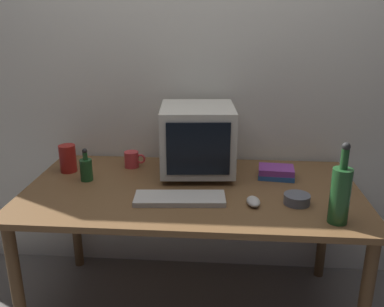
{
  "coord_description": "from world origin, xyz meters",
  "views": [
    {
      "loc": [
        0.15,
        -1.9,
        1.56
      ],
      "look_at": [
        0.0,
        0.0,
        0.92
      ],
      "focal_mm": 38.83,
      "sensor_mm": 36.0,
      "label": 1
    }
  ],
  "objects_px": {
    "computer_mouse": "(253,202)",
    "mug": "(132,159)",
    "keyboard": "(180,198)",
    "metal_canister": "(68,158)",
    "bottle_tall": "(340,193)",
    "crt_monitor": "(197,139)",
    "cd_spindle": "(297,199)",
    "bottle_short": "(86,169)",
    "book_stack": "(276,172)"
  },
  "relations": [
    {
      "from": "keyboard",
      "to": "bottle_short",
      "type": "relative_size",
      "value": 2.41
    },
    {
      "from": "keyboard",
      "to": "crt_monitor",
      "type": "bearing_deg",
      "value": 76.51
    },
    {
      "from": "keyboard",
      "to": "bottle_short",
      "type": "xyz_separation_m",
      "value": [
        -0.51,
        0.21,
        0.05
      ]
    },
    {
      "from": "bottle_short",
      "to": "crt_monitor",
      "type": "bearing_deg",
      "value": 14.22
    },
    {
      "from": "keyboard",
      "to": "mug",
      "type": "height_order",
      "value": "mug"
    },
    {
      "from": "crt_monitor",
      "to": "keyboard",
      "type": "height_order",
      "value": "crt_monitor"
    },
    {
      "from": "bottle_tall",
      "to": "metal_canister",
      "type": "bearing_deg",
      "value": 159.81
    },
    {
      "from": "computer_mouse",
      "to": "keyboard",
      "type": "bearing_deg",
      "value": 169.59
    },
    {
      "from": "computer_mouse",
      "to": "cd_spindle",
      "type": "bearing_deg",
      "value": 1.94
    },
    {
      "from": "computer_mouse",
      "to": "bottle_tall",
      "type": "relative_size",
      "value": 0.29
    },
    {
      "from": "bottle_tall",
      "to": "metal_canister",
      "type": "relative_size",
      "value": 2.32
    },
    {
      "from": "bottle_short",
      "to": "cd_spindle",
      "type": "height_order",
      "value": "bottle_short"
    },
    {
      "from": "book_stack",
      "to": "metal_canister",
      "type": "relative_size",
      "value": 1.32
    },
    {
      "from": "bottle_tall",
      "to": "keyboard",
      "type": "bearing_deg",
      "value": 167.05
    },
    {
      "from": "metal_canister",
      "to": "keyboard",
      "type": "bearing_deg",
      "value": -27.06
    },
    {
      "from": "computer_mouse",
      "to": "cd_spindle",
      "type": "distance_m",
      "value": 0.2
    },
    {
      "from": "mug",
      "to": "metal_canister",
      "type": "height_order",
      "value": "metal_canister"
    },
    {
      "from": "crt_monitor",
      "to": "metal_canister",
      "type": "distance_m",
      "value": 0.72
    },
    {
      "from": "keyboard",
      "to": "cd_spindle",
      "type": "height_order",
      "value": "cd_spindle"
    },
    {
      "from": "bottle_short",
      "to": "cd_spindle",
      "type": "bearing_deg",
      "value": -10.95
    },
    {
      "from": "keyboard",
      "to": "cd_spindle",
      "type": "relative_size",
      "value": 3.5
    },
    {
      "from": "book_stack",
      "to": "computer_mouse",
      "type": "bearing_deg",
      "value": -112.2
    },
    {
      "from": "keyboard",
      "to": "bottle_tall",
      "type": "distance_m",
      "value": 0.7
    },
    {
      "from": "book_stack",
      "to": "cd_spindle",
      "type": "height_order",
      "value": "book_stack"
    },
    {
      "from": "book_stack",
      "to": "mug",
      "type": "relative_size",
      "value": 1.66
    },
    {
      "from": "crt_monitor",
      "to": "keyboard",
      "type": "xyz_separation_m",
      "value": [
        -0.06,
        -0.36,
        -0.18
      ]
    },
    {
      "from": "crt_monitor",
      "to": "computer_mouse",
      "type": "height_order",
      "value": "crt_monitor"
    },
    {
      "from": "book_stack",
      "to": "metal_canister",
      "type": "xyz_separation_m",
      "value": [
        -1.13,
        0.0,
        0.05
      ]
    },
    {
      "from": "metal_canister",
      "to": "cd_spindle",
      "type": "bearing_deg",
      "value": -15.11
    },
    {
      "from": "bottle_tall",
      "to": "cd_spindle",
      "type": "distance_m",
      "value": 0.24
    },
    {
      "from": "bottle_short",
      "to": "mug",
      "type": "relative_size",
      "value": 1.45
    },
    {
      "from": "computer_mouse",
      "to": "book_stack",
      "type": "xyz_separation_m",
      "value": [
        0.14,
        0.35,
        0.01
      ]
    },
    {
      "from": "keyboard",
      "to": "bottle_short",
      "type": "distance_m",
      "value": 0.56
    },
    {
      "from": "metal_canister",
      "to": "computer_mouse",
      "type": "bearing_deg",
      "value": -19.62
    },
    {
      "from": "computer_mouse",
      "to": "crt_monitor",
      "type": "bearing_deg",
      "value": 119.42
    },
    {
      "from": "mug",
      "to": "crt_monitor",
      "type": "bearing_deg",
      "value": -10.52
    },
    {
      "from": "crt_monitor",
      "to": "bottle_tall",
      "type": "distance_m",
      "value": 0.8
    },
    {
      "from": "bottle_tall",
      "to": "mug",
      "type": "bearing_deg",
      "value": 149.55
    },
    {
      "from": "cd_spindle",
      "to": "keyboard",
      "type": "bearing_deg",
      "value": -178.77
    },
    {
      "from": "mug",
      "to": "cd_spindle",
      "type": "bearing_deg",
      "value": -26.01
    },
    {
      "from": "keyboard",
      "to": "metal_canister",
      "type": "bearing_deg",
      "value": 148.7
    },
    {
      "from": "cd_spindle",
      "to": "mug",
      "type": "bearing_deg",
      "value": 153.99
    },
    {
      "from": "keyboard",
      "to": "mug",
      "type": "bearing_deg",
      "value": 122.2
    },
    {
      "from": "book_stack",
      "to": "mug",
      "type": "xyz_separation_m",
      "value": [
        -0.79,
        0.1,
        0.02
      ]
    },
    {
      "from": "computer_mouse",
      "to": "mug",
      "type": "xyz_separation_m",
      "value": [
        -0.65,
        0.45,
        0.03
      ]
    },
    {
      "from": "bottle_short",
      "to": "book_stack",
      "type": "relative_size",
      "value": 0.88
    },
    {
      "from": "bottle_tall",
      "to": "metal_canister",
      "type": "height_order",
      "value": "bottle_tall"
    },
    {
      "from": "bottle_tall",
      "to": "book_stack",
      "type": "bearing_deg",
      "value": 112.16
    },
    {
      "from": "computer_mouse",
      "to": "bottle_short",
      "type": "distance_m",
      "value": 0.88
    },
    {
      "from": "computer_mouse",
      "to": "book_stack",
      "type": "distance_m",
      "value": 0.38
    }
  ]
}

